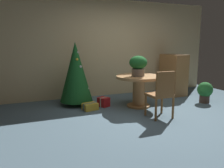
{
  "coord_description": "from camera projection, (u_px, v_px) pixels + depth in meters",
  "views": [
    {
      "loc": [
        -2.52,
        -3.7,
        1.45
      ],
      "look_at": [
        -0.8,
        0.42,
        0.64
      ],
      "focal_mm": 36.49,
      "sensor_mm": 36.0,
      "label": 1
    }
  ],
  "objects": [
    {
      "name": "back_wall_panel",
      "position": [
        114.0,
        48.0,
        6.34
      ],
      "size": [
        6.0,
        0.1,
        2.6
      ],
      "primitive_type": "cube",
      "color": "beige",
      "rests_on": "ground_plane"
    },
    {
      "name": "gift_box_red",
      "position": [
        104.0,
        102.0,
        5.25
      ],
      "size": [
        0.29,
        0.3,
        0.21
      ],
      "color": "red",
      "rests_on": "ground_plane"
    },
    {
      "name": "ground_plane",
      "position": [
        157.0,
        116.0,
        4.57
      ],
      "size": [
        6.6,
        6.6,
        0.0
      ],
      "primitive_type": "plane",
      "color": "slate"
    },
    {
      "name": "wooden_chair_near",
      "position": [
        162.0,
        92.0,
        4.36
      ],
      "size": [
        0.43,
        0.41,
        0.93
      ],
      "color": "brown",
      "rests_on": "ground_plane"
    },
    {
      "name": "flower_vase",
      "position": [
        138.0,
        65.0,
        5.02
      ],
      "size": [
        0.4,
        0.4,
        0.45
      ],
      "color": "#665B51",
      "rests_on": "round_dining_table"
    },
    {
      "name": "gift_box_gold",
      "position": [
        90.0,
        107.0,
        4.98
      ],
      "size": [
        0.35,
        0.29,
        0.15
      ],
      "color": "gold",
      "rests_on": "ground_plane"
    },
    {
      "name": "holiday_tree",
      "position": [
        76.0,
        72.0,
        5.28
      ],
      "size": [
        0.76,
        0.76,
        1.47
      ],
      "color": "brown",
      "rests_on": "ground_plane"
    },
    {
      "name": "round_dining_table",
      "position": [
        139.0,
        85.0,
        5.18
      ],
      "size": [
        1.03,
        1.03,
        0.72
      ],
      "color": "#B27F4C",
      "rests_on": "ground_plane"
    },
    {
      "name": "wooden_cabinet",
      "position": [
        173.0,
        75.0,
        6.43
      ],
      "size": [
        0.46,
        0.78,
        1.13
      ],
      "color": "#9E6B3D",
      "rests_on": "ground_plane"
    },
    {
      "name": "potted_plant",
      "position": [
        205.0,
        91.0,
        5.55
      ],
      "size": [
        0.37,
        0.37,
        0.51
      ],
      "color": "#4C382D",
      "rests_on": "ground_plane"
    }
  ]
}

